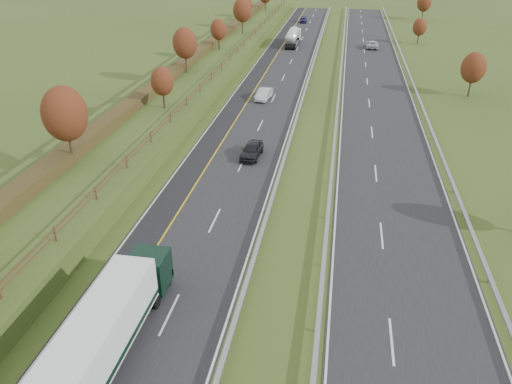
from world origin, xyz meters
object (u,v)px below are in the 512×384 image
(box_lorry, at_px, (101,340))
(car_small_far, at_px, (303,20))
(car_oncoming, at_px, (372,44))
(car_dark_near, at_px, (252,150))
(car_silver_mid, at_px, (264,94))
(road_tanker, at_px, (293,36))

(box_lorry, bearing_deg, car_small_far, 89.91)
(car_oncoming, bearing_deg, car_small_far, -60.70)
(car_dark_near, bearing_deg, car_oncoming, 80.04)
(car_silver_mid, xyz_separation_m, car_oncoming, (16.95, 40.26, -0.02))
(box_lorry, xyz_separation_m, road_tanker, (0.64, 92.96, -0.47))
(road_tanker, height_order, car_dark_near, road_tanker)
(road_tanker, relative_size, car_dark_near, 2.36)
(road_tanker, xyz_separation_m, car_dark_near, (2.08, -61.95, -1.01))
(car_silver_mid, bearing_deg, box_lorry, -84.58)
(car_silver_mid, bearing_deg, car_oncoming, 73.33)
(box_lorry, relative_size, road_tanker, 1.45)
(road_tanker, distance_m, car_silver_mid, 40.61)
(car_dark_near, bearing_deg, box_lorry, -91.35)
(box_lorry, distance_m, car_small_far, 124.15)
(car_dark_near, distance_m, car_oncoming, 63.38)
(car_dark_near, relative_size, car_small_far, 1.05)
(road_tanker, relative_size, car_silver_mid, 2.35)
(box_lorry, bearing_deg, car_silver_mid, 89.26)
(car_dark_near, xyz_separation_m, car_small_far, (-2.53, 93.13, -0.15))
(road_tanker, bearing_deg, car_small_far, 90.83)
(car_oncoming, bearing_deg, car_dark_near, 76.75)
(road_tanker, bearing_deg, car_dark_near, -88.08)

